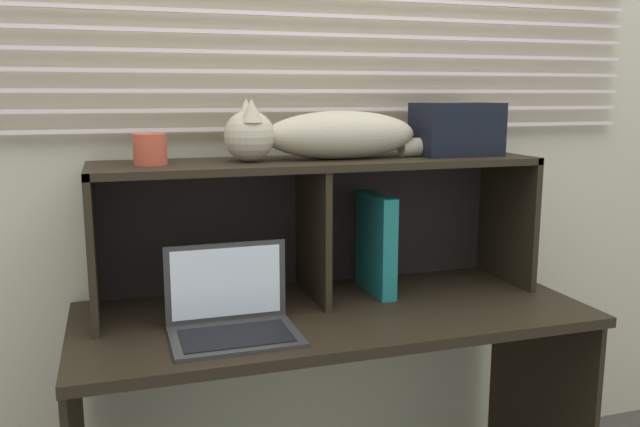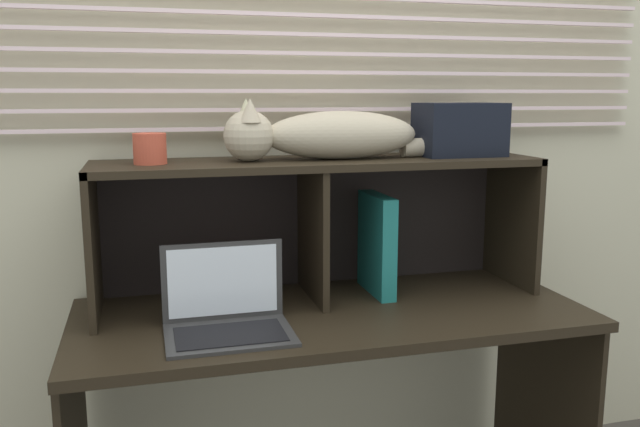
# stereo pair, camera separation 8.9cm
# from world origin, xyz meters

# --- Properties ---
(back_panel_with_blinds) EXTENTS (4.40, 0.08, 2.50)m
(back_panel_with_blinds) POSITION_xyz_m (0.00, 0.55, 1.26)
(back_panel_with_blinds) COLOR beige
(back_panel_with_blinds) RESTS_ON ground
(desk) EXTENTS (1.50, 0.63, 0.72)m
(desk) POSITION_xyz_m (0.00, 0.20, 0.58)
(desk) COLOR black
(desk) RESTS_ON ground
(hutch_shelf_unit) EXTENTS (1.36, 0.34, 0.43)m
(hutch_shelf_unit) POSITION_xyz_m (-0.00, 0.36, 1.02)
(hutch_shelf_unit) COLOR black
(hutch_shelf_unit) RESTS_ON desk
(cat) EXTENTS (0.82, 0.17, 0.18)m
(cat) POSITION_xyz_m (0.02, 0.33, 1.22)
(cat) COLOR #B6AA8F
(cat) RESTS_ON hutch_shelf_unit
(laptop) EXTENTS (0.33, 0.24, 0.23)m
(laptop) POSITION_xyz_m (-0.32, 0.10, 0.76)
(laptop) COLOR #313131
(laptop) RESTS_ON desk
(binder_upright) EXTENTS (0.05, 0.24, 0.32)m
(binder_upright) POSITION_xyz_m (0.19, 0.33, 0.88)
(binder_upright) COLOR #1C726F
(binder_upright) RESTS_ON desk
(book_stack) EXTENTS (0.19, 0.23, 0.07)m
(book_stack) POSITION_xyz_m (-0.26, 0.33, 0.75)
(book_stack) COLOR #355576
(book_stack) RESTS_ON desk
(small_basket) EXTENTS (0.09, 0.09, 0.09)m
(small_basket) POSITION_xyz_m (-0.50, 0.33, 1.19)
(small_basket) COLOR #BA4932
(small_basket) RESTS_ON hutch_shelf_unit
(storage_box) EXTENTS (0.26, 0.17, 0.17)m
(storage_box) POSITION_xyz_m (0.46, 0.33, 1.23)
(storage_box) COLOR black
(storage_box) RESTS_ON hutch_shelf_unit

